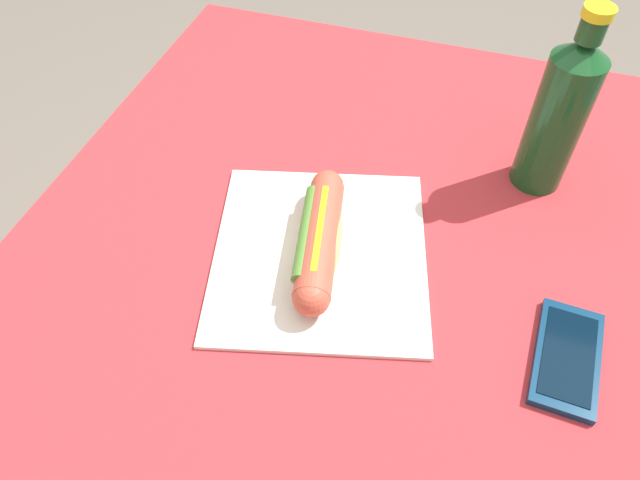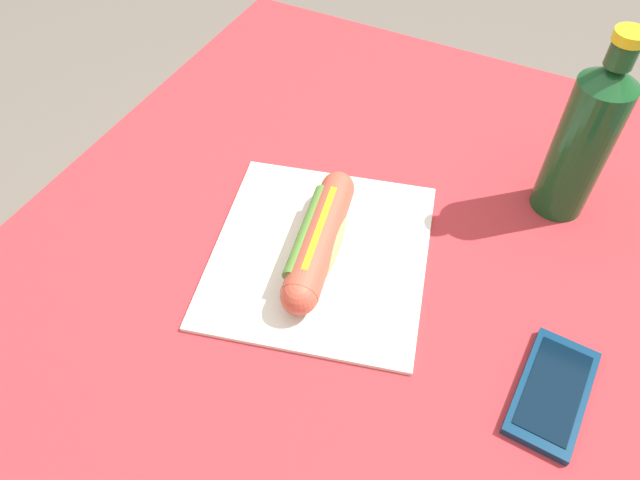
% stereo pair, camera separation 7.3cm
% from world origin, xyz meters
% --- Properties ---
extents(dining_table, '(1.21, 0.89, 0.74)m').
position_xyz_m(dining_table, '(0.00, 0.00, 0.62)').
color(dining_table, brown).
rests_on(dining_table, ground).
extents(paper_wrapper, '(0.35, 0.33, 0.01)m').
position_xyz_m(paper_wrapper, '(0.07, 0.04, 0.75)').
color(paper_wrapper, silver).
rests_on(paper_wrapper, dining_table).
extents(hot_dog, '(0.22, 0.09, 0.05)m').
position_xyz_m(hot_dog, '(0.07, 0.04, 0.78)').
color(hot_dog, tan).
rests_on(hot_dog, paper_wrapper).
extents(cell_phone, '(0.14, 0.08, 0.01)m').
position_xyz_m(cell_phone, '(0.01, -0.27, 0.75)').
color(cell_phone, '#0A2D4C').
rests_on(cell_phone, dining_table).
extents(soda_bottle, '(0.07, 0.07, 0.26)m').
position_xyz_m(soda_bottle, '(0.29, -0.21, 0.86)').
color(soda_bottle, '#14471E').
rests_on(soda_bottle, dining_table).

